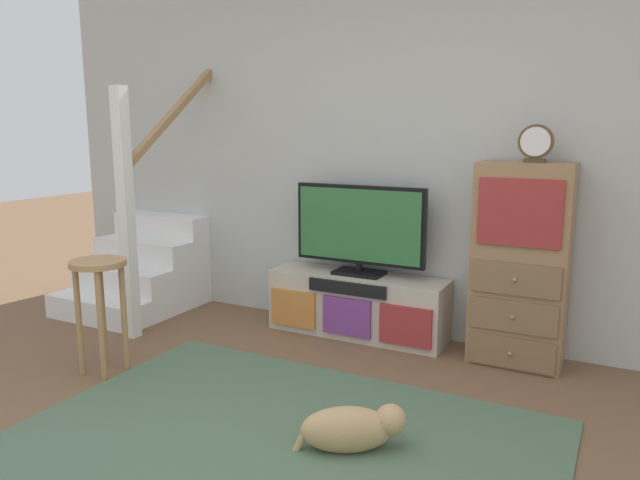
{
  "coord_description": "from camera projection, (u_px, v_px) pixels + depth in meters",
  "views": [
    {
      "loc": [
        1.41,
        -1.69,
        1.52
      ],
      "look_at": [
        -0.31,
        1.62,
        0.81
      ],
      "focal_mm": 33.55,
      "sensor_mm": 36.0,
      "label": 1
    }
  ],
  "objects": [
    {
      "name": "back_wall",
      "position": [
        412.0,
        151.0,
        4.29
      ],
      "size": [
        6.4,
        0.12,
        2.7
      ],
      "primitive_type": "cube",
      "color": "#B2B7B2",
      "rests_on": "ground_plane"
    },
    {
      "name": "area_rug",
      "position": [
        280.0,
        442.0,
        2.92
      ],
      "size": [
        2.6,
        1.8,
        0.01
      ],
      "primitive_type": "cube",
      "color": "#4C664C",
      "rests_on": "ground_plane"
    },
    {
      "name": "media_console",
      "position": [
        357.0,
        305.0,
        4.4
      ],
      "size": [
        1.32,
        0.38,
        0.46
      ],
      "color": "#BCB29E",
      "rests_on": "ground_plane"
    },
    {
      "name": "television",
      "position": [
        359.0,
        228.0,
        4.31
      ],
      "size": [
        0.99,
        0.22,
        0.65
      ],
      "color": "black",
      "rests_on": "media_console"
    },
    {
      "name": "side_cabinet",
      "position": [
        520.0,
        265.0,
        3.82
      ],
      "size": [
        0.58,
        0.38,
        1.31
      ],
      "color": "#93704C",
      "rests_on": "ground_plane"
    },
    {
      "name": "desk_clock",
      "position": [
        536.0,
        143.0,
        3.64
      ],
      "size": [
        0.21,
        0.08,
        0.23
      ],
      "color": "#4C3823",
      "rests_on": "side_cabinet"
    },
    {
      "name": "staircase",
      "position": [
        157.0,
        260.0,
        5.26
      ],
      "size": [
        1.0,
        1.36,
        2.2
      ],
      "color": "white",
      "rests_on": "ground_plane"
    },
    {
      "name": "bar_stool_near",
      "position": [
        100.0,
        290.0,
        3.67
      ],
      "size": [
        0.34,
        0.34,
        0.72
      ],
      "color": "#A37A4C",
      "rests_on": "ground_plane"
    },
    {
      "name": "dog",
      "position": [
        353.0,
        428.0,
        2.83
      ],
      "size": [
        0.5,
        0.39,
        0.23
      ],
      "color": "tan",
      "rests_on": "ground_plane"
    }
  ]
}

